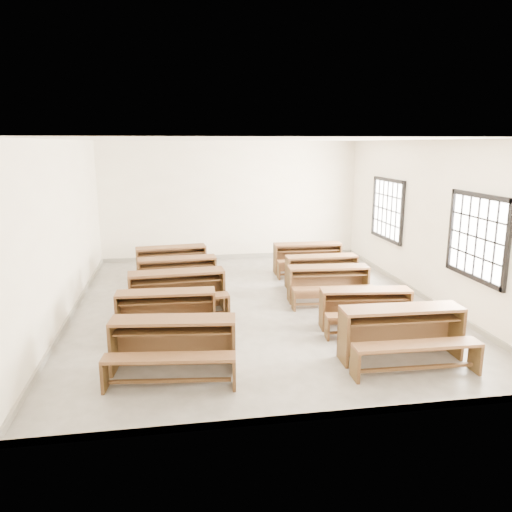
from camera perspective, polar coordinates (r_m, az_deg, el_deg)
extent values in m
plane|color=gray|center=(9.92, 0.00, -5.64)|extent=(8.50, 8.50, 0.00)
cube|color=white|center=(9.41, 0.00, 13.03)|extent=(7.00, 8.50, 0.05)
cube|color=white|center=(13.68, -2.91, 6.33)|extent=(7.00, 0.05, 3.20)
cube|color=white|center=(5.50, 7.21, -3.52)|extent=(7.00, 0.05, 3.20)
cube|color=white|center=(9.61, -20.94, 2.74)|extent=(0.05, 8.50, 3.20)
cube|color=white|center=(10.66, 18.81, 3.82)|extent=(0.05, 8.50, 3.20)
cube|color=gray|center=(13.94, -2.84, -0.01)|extent=(7.00, 0.04, 0.10)
cube|color=gray|center=(6.12, 6.80, -17.61)|extent=(7.00, 0.04, 0.10)
cube|color=gray|center=(9.97, -20.26, -6.06)|extent=(0.04, 8.50, 0.10)
cube|color=gray|center=(10.99, 18.25, -4.18)|extent=(0.04, 8.50, 0.10)
cube|color=white|center=(9.13, 24.04, 1.99)|extent=(0.02, 1.50, 1.30)
cube|color=black|center=(9.03, 24.33, 6.29)|extent=(0.06, 1.62, 0.08)
cube|color=black|center=(9.26, 23.55, -2.21)|extent=(0.06, 1.62, 0.08)
cube|color=black|center=(8.48, 26.81, 0.97)|extent=(0.06, 0.08, 1.46)
cube|color=black|center=(9.78, 21.43, 2.87)|extent=(0.06, 0.08, 1.46)
cube|color=white|center=(12.26, 14.86, 5.17)|extent=(0.02, 1.50, 1.30)
cube|color=black|center=(12.18, 14.96, 8.38)|extent=(0.06, 1.62, 0.08)
cube|color=black|center=(12.35, 14.59, 2.00)|extent=(0.06, 1.62, 0.08)
cube|color=black|center=(11.54, 16.36, 4.63)|extent=(0.06, 0.08, 1.46)
cube|color=black|center=(12.97, 13.36, 5.65)|extent=(0.06, 0.08, 1.46)
cube|color=brown|center=(7.02, -9.48, -7.22)|extent=(1.76, 0.63, 0.04)
cube|color=brown|center=(7.34, -9.19, -9.54)|extent=(1.71, 0.25, 0.73)
cube|color=#4F391B|center=(7.31, -16.01, -9.99)|extent=(0.09, 0.43, 0.73)
cube|color=#4F391B|center=(7.12, -2.53, -10.13)|extent=(0.09, 0.43, 0.73)
cube|color=#4F391B|center=(7.06, -9.45, -8.43)|extent=(1.62, 0.51, 0.02)
cube|color=brown|center=(6.66, -9.91, -11.38)|extent=(1.75, 0.50, 0.04)
cube|color=#4F391B|center=(6.91, -16.93, -12.90)|extent=(0.08, 0.30, 0.41)
cube|color=#4F391B|center=(6.70, -2.50, -13.16)|extent=(0.08, 0.30, 0.41)
cube|color=#4F391B|center=(6.80, -9.80, -13.86)|extent=(1.59, 0.24, 0.04)
cube|color=brown|center=(8.43, -10.30, -4.11)|extent=(1.65, 0.47, 0.04)
cube|color=brown|center=(8.72, -10.14, -6.07)|extent=(1.63, 0.10, 0.69)
cube|color=#4F391B|center=(8.63, -15.52, -6.55)|extent=(0.06, 0.41, 0.69)
cube|color=#4F391B|center=(8.54, -4.83, -6.33)|extent=(0.06, 0.41, 0.69)
cube|color=#4F391B|center=(8.46, -10.27, -5.08)|extent=(1.52, 0.36, 0.02)
cube|color=brown|center=(8.06, -10.39, -7.22)|extent=(1.64, 0.35, 0.04)
cube|color=#4F391B|center=(8.22, -15.94, -8.70)|extent=(0.05, 0.29, 0.39)
cube|color=#4F391B|center=(8.12, -4.66, -8.50)|extent=(0.05, 0.29, 0.39)
cube|color=#4F391B|center=(8.16, -10.31, -9.24)|extent=(1.51, 0.11, 0.04)
cube|color=brown|center=(9.44, -9.08, -1.85)|extent=(1.80, 0.57, 0.04)
cube|color=brown|center=(9.73, -9.09, -3.83)|extent=(1.78, 0.17, 0.76)
cube|color=#4F391B|center=(9.52, -14.21, -4.45)|extent=(0.08, 0.45, 0.76)
cube|color=#4F391B|center=(9.64, -3.85, -3.86)|extent=(0.08, 0.45, 0.76)
cube|color=#4F391B|center=(9.45, -9.04, -2.79)|extent=(1.66, 0.45, 0.02)
cube|color=brown|center=(9.00, -8.73, -4.75)|extent=(1.80, 0.43, 0.04)
cube|color=#4F391B|center=(9.06, -14.18, -6.46)|extent=(0.07, 0.31, 0.42)
cube|color=#4F391B|center=(9.18, -3.26, -5.81)|extent=(0.07, 0.31, 0.42)
cube|color=#4F391B|center=(9.11, -8.66, -6.75)|extent=(1.64, 0.17, 0.04)
cube|color=brown|center=(10.80, -9.01, -0.28)|extent=(1.67, 0.52, 0.04)
cube|color=brown|center=(11.07, -9.01, -1.95)|extent=(1.65, 0.14, 0.70)
cube|color=#4F391B|center=(10.87, -13.18, -2.40)|extent=(0.07, 0.41, 0.70)
cube|color=#4F391B|center=(10.97, -4.74, -1.96)|extent=(0.07, 0.41, 0.70)
cube|color=#4F391B|center=(10.81, -8.98, -1.05)|extent=(1.54, 0.41, 0.02)
cube|color=brown|center=(10.38, -8.75, -2.56)|extent=(1.67, 0.39, 0.04)
cube|color=#4F391B|center=(10.42, -13.13, -3.94)|extent=(0.06, 0.29, 0.39)
cube|color=#4F391B|center=(10.53, -4.33, -3.46)|extent=(0.06, 0.29, 0.39)
cube|color=#4F391B|center=(10.47, -8.69, -4.20)|extent=(1.53, 0.15, 0.04)
cube|color=brown|center=(12.02, -9.69, 0.99)|extent=(1.68, 0.61, 0.04)
cube|color=brown|center=(12.28, -9.73, -0.52)|extent=(1.63, 0.24, 0.70)
cube|color=#4F391B|center=(12.04, -13.40, -0.96)|extent=(0.09, 0.41, 0.70)
cube|color=#4F391B|center=(12.21, -5.91, -0.47)|extent=(0.09, 0.41, 0.70)
cube|color=#4F391B|center=(12.03, -9.66, 0.31)|extent=(1.54, 0.49, 0.02)
cube|color=brown|center=(11.60, -9.34, -0.98)|extent=(1.66, 0.48, 0.04)
cube|color=#4F391B|center=(11.59, -13.22, -2.26)|extent=(0.08, 0.29, 0.39)
cube|color=#4F391B|center=(11.77, -5.44, -1.74)|extent=(0.08, 0.29, 0.39)
cube|color=#4F391B|center=(11.68, -9.28, -2.44)|extent=(1.51, 0.24, 0.04)
cube|color=brown|center=(7.60, 16.37, -5.80)|extent=(1.80, 0.49, 0.04)
cube|color=brown|center=(7.90, 15.59, -8.12)|extent=(1.79, 0.09, 0.76)
cube|color=#4F391B|center=(7.43, 9.94, -9.19)|extent=(0.06, 0.45, 0.76)
cube|color=#4F391B|center=(8.11, 21.87, -8.03)|extent=(0.06, 0.45, 0.76)
cube|color=#4F391B|center=(7.63, 16.36, -6.96)|extent=(1.66, 0.38, 0.02)
cube|color=brown|center=(7.25, 17.98, -9.65)|extent=(1.80, 0.36, 0.04)
cube|color=#4F391B|center=(7.02, 11.27, -12.09)|extent=(0.05, 0.31, 0.42)
cube|color=#4F391B|center=(7.74, 23.78, -10.54)|extent=(0.05, 0.31, 0.42)
cube|color=#4F391B|center=(7.38, 17.79, -12.06)|extent=(1.66, 0.10, 0.04)
cube|color=brown|center=(8.76, 12.45, -3.84)|extent=(1.57, 0.55, 0.04)
cube|color=brown|center=(9.03, 12.05, -5.63)|extent=(1.54, 0.20, 0.65)
cube|color=#4F391B|center=(8.70, 7.54, -6.16)|extent=(0.08, 0.39, 0.65)
cube|color=#4F391B|center=(9.10, 16.92, -5.77)|extent=(0.08, 0.39, 0.65)
cube|color=#4F391B|center=(8.79, 12.44, -4.71)|extent=(1.45, 0.44, 0.02)
cube|color=brown|center=(8.42, 13.21, -6.63)|extent=(1.56, 0.43, 0.04)
cube|color=#4F391B|center=(8.31, 8.12, -8.15)|extent=(0.07, 0.27, 0.37)
cube|color=#4F391B|center=(8.73, 17.92, -7.64)|extent=(0.07, 0.27, 0.37)
cube|color=#4F391B|center=(8.52, 13.11, -8.46)|extent=(1.42, 0.20, 0.04)
cube|color=brown|center=(10.11, 8.28, -1.26)|extent=(1.63, 0.51, 0.04)
cube|color=brown|center=(10.37, 7.98, -2.96)|extent=(1.61, 0.15, 0.68)
cube|color=#4F391B|center=(10.05, 3.86, -3.38)|extent=(0.07, 0.40, 0.68)
cube|color=#4F391B|center=(10.41, 12.42, -3.08)|extent=(0.07, 0.40, 0.68)
cube|color=#4F391B|center=(10.12, 8.28, -2.06)|extent=(1.51, 0.40, 0.02)
cube|color=brown|center=(9.73, 8.91, -3.69)|extent=(1.63, 0.39, 0.04)
cube|color=#4F391B|center=(9.63, 4.32, -5.06)|extent=(0.06, 0.28, 0.38)
cube|color=#4F391B|center=(10.01, 13.24, -4.67)|extent=(0.06, 0.28, 0.38)
cube|color=#4F391B|center=(9.82, 8.85, -5.38)|extent=(1.49, 0.15, 0.04)
cube|color=brown|center=(11.10, 7.51, -0.05)|extent=(1.58, 0.40, 0.04)
cube|color=brown|center=(11.35, 7.20, -1.60)|extent=(1.58, 0.04, 0.67)
cube|color=#4F391B|center=(10.99, 3.61, -2.00)|extent=(0.04, 0.39, 0.67)
cube|color=#4F391B|center=(11.42, 11.16, -1.65)|extent=(0.04, 0.39, 0.67)
cube|color=#4F391B|center=(11.11, 7.52, -0.76)|extent=(1.46, 0.30, 0.02)
cube|color=brown|center=(10.72, 8.20, -2.16)|extent=(1.58, 0.28, 0.04)
cube|color=#4F391B|center=(10.58, 4.18, -3.43)|extent=(0.04, 0.28, 0.37)
cube|color=#4F391B|center=(11.03, 11.99, -3.01)|extent=(0.04, 0.28, 0.37)
cube|color=#4F391B|center=(10.80, 8.15, -3.67)|extent=(1.46, 0.05, 0.04)
cube|color=brown|center=(12.28, 5.91, 1.37)|extent=(1.66, 0.47, 0.04)
cube|color=brown|center=(12.53, 5.68, -0.12)|extent=(1.64, 0.10, 0.70)
cube|color=#4F391B|center=(12.21, 2.21, -0.42)|extent=(0.06, 0.41, 0.70)
cube|color=#4F391B|center=(12.56, 9.43, -0.20)|extent=(0.06, 0.41, 0.70)
cube|color=#4F391B|center=(12.29, 5.92, 0.70)|extent=(1.53, 0.37, 0.02)
cube|color=brown|center=(11.87, 6.42, -0.56)|extent=(1.65, 0.35, 0.04)
cube|color=#4F391B|center=(11.76, 2.60, -1.70)|extent=(0.05, 0.29, 0.39)
cube|color=#4F391B|center=(12.13, 10.08, -1.44)|extent=(0.05, 0.29, 0.39)
cube|color=#4F391B|center=(11.94, 6.39, -2.00)|extent=(1.52, 0.11, 0.04)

